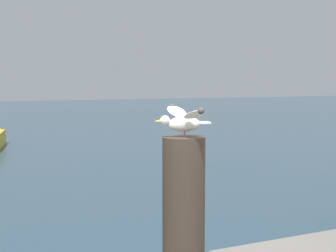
% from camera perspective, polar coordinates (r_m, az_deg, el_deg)
% --- Properties ---
extents(mooring_post, '(0.29, 0.29, 0.93)m').
position_cam_1_polar(mooring_post, '(3.23, 1.89, -9.55)').
color(mooring_post, '#382D23').
rests_on(mooring_post, harbor_quay).
extents(seagull, '(0.39, 0.55, 0.21)m').
position_cam_1_polar(seagull, '(3.13, 1.85, 0.75)').
color(seagull, '#C67660').
rests_on(seagull, mooring_post).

